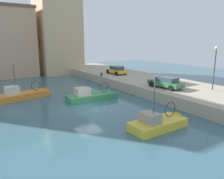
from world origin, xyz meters
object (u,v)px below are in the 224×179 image
Objects in this scene: parked_car_green at (166,82)px; fishing_boat_orange at (26,97)px; mooring_bollard_mid at (101,74)px; parked_car_yellow at (116,70)px; quay_streetlamp at (215,61)px; fishing_boat_green at (95,98)px; fishing_boat_yellow at (161,126)px.

fishing_boat_orange is at bearing 147.53° from parked_car_green.
fishing_boat_orange is 12.78× the size of mooring_bollard_mid.
parked_car_yellow is at bearing 84.72° from parked_car_green.
parked_car_green is at bearing -32.47° from fishing_boat_orange.
quay_streetlamp reaches higher than mooring_bollard_mid.
fishing_boat_green is at bearing -124.80° from mooring_bollard_mid.
fishing_boat_orange is 21.92m from quay_streetlamp.
fishing_boat_green reaches higher than parked_car_yellow.
fishing_boat_green reaches higher than parked_car_green.
fishing_boat_green reaches higher than mooring_bollard_mid.
parked_car_yellow reaches higher than mooring_bollard_mid.
fishing_boat_yellow is at bearing -165.59° from quay_streetlamp.
parked_car_yellow is at bearing 99.28° from quay_streetlamp.
fishing_boat_yellow is at bearing -88.07° from fishing_boat_green.
fishing_boat_orange is 12.28m from mooring_bollard_mid.
parked_car_yellow is (8.38, 8.03, 1.76)m from fishing_boat_green.
parked_car_yellow is (1.11, 12.04, 0.01)m from parked_car_green.
fishing_boat_orange is 1.46× the size of quay_streetlamp.
parked_car_green is at bearing 135.63° from quay_streetlamp.
fishing_boat_yellow reaches higher than parked_car_yellow.
mooring_bollard_mid is at bearing 55.20° from fishing_boat_green.
fishing_boat_green is at bearing 151.16° from parked_car_green.
fishing_boat_orange is at bearing 144.71° from quay_streetlamp.
fishing_boat_yellow reaches higher than parked_car_green.
mooring_bollard_mid is (11.89, 2.77, 1.36)m from fishing_boat_orange.
fishing_boat_green is 8.48m from parked_car_green.
fishing_boat_yellow is 9.53m from parked_car_green.
mooring_bollard_mid is (4.93, 17.90, 1.37)m from fishing_boat_yellow.
parked_car_yellow is at bearing 12.08° from fishing_boat_orange.
fishing_boat_orange reaches higher than parked_car_green.
fishing_boat_yellow is at bearing -65.32° from fishing_boat_orange.
quay_streetlamp reaches higher than fishing_boat_orange.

